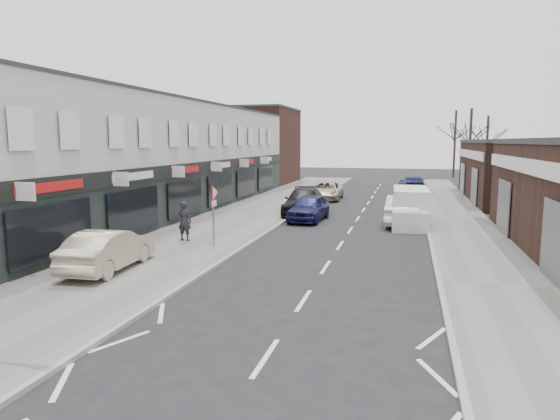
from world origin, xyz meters
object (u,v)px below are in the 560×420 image
Objects in this scene: pedestrian at (184,221)px; parked_car_right_b at (406,200)px; parked_car_left_a at (309,208)px; parked_car_right_a at (404,210)px; parked_car_left_c at (327,191)px; white_van at (410,208)px; parked_car_right_c at (412,185)px; warning_sign at (214,198)px; parked_car_left_b at (304,202)px; sedan_on_pavement at (108,249)px.

parked_car_right_b is at bearing -117.43° from pedestrian.
parked_car_right_a is (5.36, -0.05, 0.07)m from parked_car_left_a.
pedestrian is 0.36× the size of parked_car_left_c.
parked_car_right_a is 5.82m from parked_car_right_b.
parked_car_right_c is at bearing 87.47° from white_van.
warning_sign is 0.61× the size of parked_car_left_a.
parked_car_left_c is at bearing 85.65° from parked_car_left_b.
pedestrian is (-1.76, 0.79, -1.17)m from warning_sign.
parked_car_right_c is (0.24, 17.67, -0.19)m from white_van.
sedan_on_pavement is 2.40× the size of pedestrian.
parked_car_left_b is (-0.70, 2.11, 0.06)m from parked_car_left_a.
parked_car_right_b is 11.83m from parked_car_right_c.
white_van is at bearing 85.22° from parked_car_right_c.
parked_car_left_a is at bearing 177.33° from white_van.
warning_sign reaches higher than parked_car_right_a.
sedan_on_pavement is 0.98× the size of parked_car_left_a.
parked_car_left_a reaches higher than parked_car_left_c.
pedestrian is 18.96m from parked_car_left_c.
parked_car_left_b is at bearing -107.98° from sedan_on_pavement.
sedan_on_pavement is 15.80m from parked_car_left_b.
parked_car_right_c is (8.41, 26.12, -1.43)m from warning_sign.
warning_sign is at bearing -102.61° from parked_car_left_a.
sedan_on_pavement is 1.06× the size of parked_car_right_b.
parked_car_right_a is at bearing -133.00° from pedestrian.
white_van is 6.78m from parked_car_left_b.
pedestrian is at bearing -115.11° from parked_car_left_a.
parked_car_right_a is at bearing 171.79° from white_van.
parked_car_right_b is (6.17, -5.11, 0.00)m from parked_car_left_c.
parked_car_left_c is at bearing 84.82° from warning_sign.
warning_sign is 0.53× the size of parked_car_left_c.
parked_car_left_c is (0.00, 8.76, -0.12)m from parked_car_left_b.
warning_sign is 10.88m from parked_car_left_b.
sedan_on_pavement reaches higher than parked_car_left_a.
pedestrian is 27.30m from parked_car_right_c.
parked_car_left_b is 1.07× the size of parked_car_right_c.
parked_car_right_a is at bearing -130.83° from sedan_on_pavement.
parked_car_right_a reaches higher than parked_car_left_b.
parked_car_right_c reaches higher than parked_car_left_c.
parked_car_left_c is at bearing -92.51° from pedestrian.
parked_car_left_c is 12.49m from parked_car_right_a.
white_van is at bearing -61.37° from parked_car_left_c.
parked_car_right_c is at bearing -112.70° from sedan_on_pavement.
parked_car_right_a is at bearing 87.44° from parked_car_right_b.
parked_car_right_b is 0.78× the size of parked_car_right_c.
sedan_on_pavement is 5.48m from pedestrian.
parked_car_left_b is (1.76, 10.65, -1.38)m from warning_sign.
warning_sign reaches higher than parked_car_left_c.
parked_car_left_b is at bearing -101.44° from pedestrian.
sedan_on_pavement is 13.98m from parked_car_left_a.
parked_car_right_a is (9.91, 13.16, -0.02)m from sedan_on_pavement.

